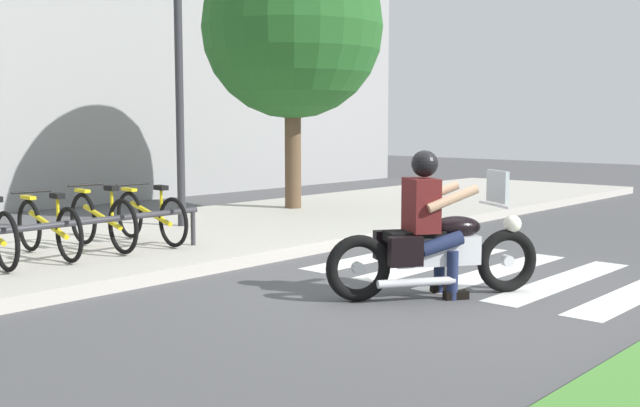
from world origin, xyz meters
name	(u,v)px	position (x,y,z in m)	size (l,w,h in m)	color
ground_plane	(433,290)	(0.00, 0.00, 0.00)	(48.00, 48.00, 0.00)	#4C4C4F
sidewalk	(165,238)	(0.00, 4.50, 0.07)	(24.00, 4.40, 0.15)	#B7B2A8
crosswalk_stripe_0	(637,292)	(1.29, -1.60, 0.00)	(2.80, 0.40, 0.01)	white
crosswalk_stripe_1	(562,281)	(1.29, -0.80, 0.00)	(2.80, 0.40, 0.01)	white
crosswalk_stripe_2	(495,271)	(1.29, 0.00, 0.00)	(2.80, 0.40, 0.01)	white
crosswalk_stripe_3	(436,263)	(1.29, 0.80, 0.00)	(2.80, 0.40, 0.01)	white
crosswalk_stripe_4	(384,255)	(1.29, 1.60, 0.00)	(2.80, 0.40, 0.01)	white
motorcycle	(436,250)	(-0.22, -0.18, 0.46)	(1.91, 1.32, 1.23)	black
rider	(429,213)	(-0.28, -0.13, 0.83)	(0.77, 0.73, 1.44)	#591919
bicycle_2	(48,228)	(-2.08, 3.90, 0.50)	(0.48, 1.68, 0.76)	black
bicycle_3	(102,220)	(-1.37, 3.90, 0.51)	(0.48, 1.65, 0.80)	black
bicycle_4	(150,216)	(-0.67, 3.90, 0.50)	(0.48, 1.68, 0.76)	black
bike_rack	(73,226)	(-2.08, 3.34, 0.56)	(3.43, 0.07, 0.49)	#333338
street_lamp	(179,60)	(0.61, 4.90, 2.61)	(0.28, 0.28, 4.30)	#2D2D33
tree_near_rack	(292,28)	(3.44, 5.30, 3.35)	(3.22, 3.22, 4.98)	brown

